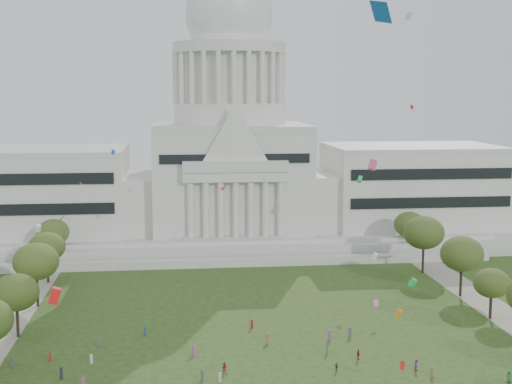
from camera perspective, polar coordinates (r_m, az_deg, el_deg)
name	(u,v)px	position (r m, az deg, el deg)	size (l,w,h in m)	color
capitol	(230,166)	(207.86, -2.09, 2.13)	(160.00, 64.50, 91.30)	beige
row_tree_l_3	(16,292)	(134.44, -18.64, -7.62)	(8.12, 8.12, 11.55)	black
row_tree_r_3	(492,283)	(145.04, 18.33, -6.94)	(7.01, 7.01, 9.98)	black
row_tree_l_4	(36,262)	(151.72, -17.19, -5.34)	(9.29, 9.29, 13.21)	black
row_tree_r_4	(462,254)	(158.50, 16.15, -4.78)	(9.19, 9.19, 13.06)	black
row_tree_l_5	(47,247)	(169.97, -16.38, -4.24)	(8.33, 8.33, 11.85)	black
row_tree_r_5	(424,233)	(176.30, 13.28, -3.19)	(9.82, 9.82, 13.96)	black
row_tree_l_6	(53,232)	(187.79, -15.93, -3.12)	(8.19, 8.19, 11.64)	black
row_tree_r_6	(410,225)	(194.01, 12.19, -2.58)	(8.42, 8.42, 11.97)	black
person_0	(509,377)	(117.17, 19.59, -13.74)	(0.91, 0.59, 1.86)	#33723F
person_2	(417,365)	(117.74, 12.74, -13.35)	(0.92, 0.57, 1.90)	#994C8C
person_4	(336,367)	(115.42, 6.44, -13.75)	(0.89, 0.49, 1.52)	#33723F
person_8	(224,368)	(114.00, -2.56, -13.89)	(0.90, 0.56, 1.86)	#B21E1E
person_10	(358,355)	(120.55, 8.19, -12.75)	(1.04, 0.57, 1.78)	#B21E1E
distant_crowd	(194,366)	(115.46, -4.99, -13.66)	(65.62, 38.08, 1.93)	#994C8C
kite_swarm	(279,193)	(103.32, 1.87, -0.09)	(90.05, 103.72, 65.03)	red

